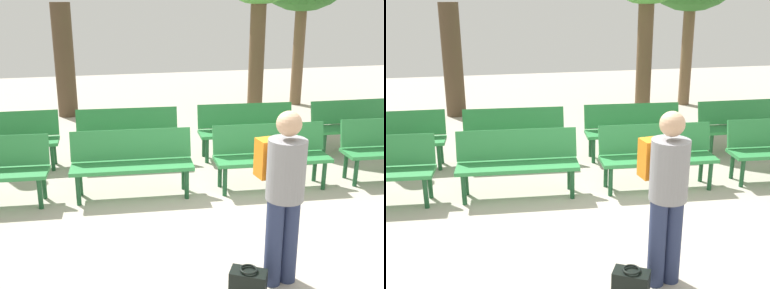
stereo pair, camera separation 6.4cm
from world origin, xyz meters
The scene contains 10 objects.
ground_plane centered at (0.00, 0.00, 0.00)m, with size 24.00×24.00×0.00m, color #B2A899.
bench_r0_c1 centered at (-0.89, 1.64, 0.50)m, with size 1.63×0.60×0.87m.
bench_r0_c2 centered at (1.02, 1.52, 0.50)m, with size 1.63×0.59×0.87m.
bench_r1_c0 centered at (-2.69, 3.09, 0.50)m, with size 1.61×0.53×0.87m.
bench_r1_c1 centered at (-0.83, 2.91, 0.50)m, with size 1.63×0.60×0.87m.
bench_r1_c2 centered at (1.12, 2.82, 0.50)m, with size 1.63×0.61×0.87m.
bench_r1_c3 centered at (3.07, 2.68, 0.50)m, with size 1.61×0.53×0.87m.
tree_0 centered at (-1.86, 6.38, 1.23)m, with size 0.43×0.43×2.46m.
visitor_with_backpack centered at (0.24, -0.66, 0.94)m, with size 0.38×0.55×1.65m.
handbag centered at (-0.13, -0.85, 0.13)m, with size 0.37×0.31×0.29m.
Camera 1 is at (-1.40, -4.20, 2.56)m, focal length 43.52 mm.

